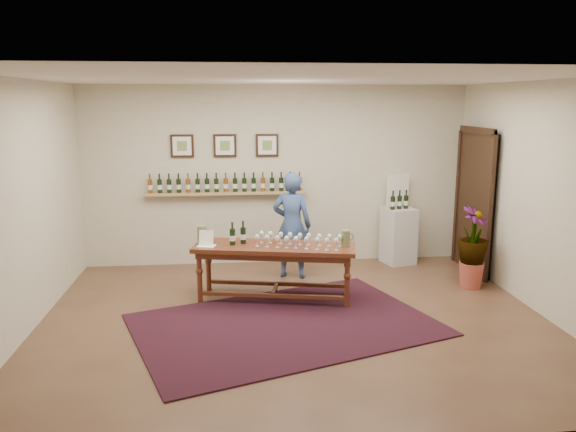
{
  "coord_description": "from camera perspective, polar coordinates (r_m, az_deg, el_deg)",
  "views": [
    {
      "loc": [
        -0.74,
        -6.24,
        2.56
      ],
      "look_at": [
        0.0,
        0.8,
        1.1
      ],
      "focal_mm": 35.0,
      "sensor_mm": 36.0,
      "label": 1
    }
  ],
  "objects": [
    {
      "name": "table_glasses",
      "position": [
        7.15,
        1.03,
        -2.48
      ],
      "size": [
        1.21,
        0.63,
        0.16
      ],
      "primitive_type": null,
      "rotation": [
        0.0,
        0.0,
        -0.31
      ],
      "color": "silver",
      "rests_on": "tasting_table"
    },
    {
      "name": "person",
      "position": [
        8.16,
        0.4,
        -0.95
      ],
      "size": [
        0.65,
        0.52,
        1.56
      ],
      "primitive_type": "imported",
      "rotation": [
        0.0,
        0.0,
        2.84
      ],
      "color": "#354E7D",
      "rests_on": "ground"
    },
    {
      "name": "tasting_table",
      "position": [
        7.26,
        -1.37,
        -3.81
      ],
      "size": [
        2.16,
        1.07,
        0.73
      ],
      "rotation": [
        0.0,
        0.0,
        -0.21
      ],
      "color": "#4E1D13",
      "rests_on": "ground"
    },
    {
      "name": "potted_plant",
      "position": [
        8.14,
        18.26,
        -3.06
      ],
      "size": [
        0.74,
        0.74,
        0.98
      ],
      "rotation": [
        0.0,
        0.0,
        0.78
      ],
      "color": "#A64637",
      "rests_on": "ground"
    },
    {
      "name": "pedestal_bottles",
      "position": [
        8.94,
        11.26,
        1.59
      ],
      "size": [
        0.29,
        0.15,
        0.28
      ],
      "primitive_type": null,
      "rotation": [
        0.0,
        0.0,
        0.26
      ],
      "color": "black",
      "rests_on": "display_pedestal"
    },
    {
      "name": "display_pedestal",
      "position": [
        9.12,
        11.16,
        -1.97
      ],
      "size": [
        0.54,
        0.54,
        0.89
      ],
      "primitive_type": "cube",
      "rotation": [
        0.0,
        0.0,
        0.26
      ],
      "color": "silver",
      "rests_on": "ground"
    },
    {
      "name": "room_shell",
      "position": [
        8.7,
        13.23,
        1.82
      ],
      "size": [
        6.0,
        6.0,
        6.0
      ],
      "color": "beige",
      "rests_on": "ground"
    },
    {
      "name": "menu_card",
      "position": [
        7.26,
        -8.3,
        -2.22
      ],
      "size": [
        0.25,
        0.21,
        0.2
      ],
      "primitive_type": "cube",
      "rotation": [
        0.0,
        0.0,
        -0.22
      ],
      "color": "white",
      "rests_on": "tasting_table"
    },
    {
      "name": "info_sign",
      "position": [
        9.09,
        11.09,
        2.57
      ],
      "size": [
        0.38,
        0.12,
        0.54
      ],
      "primitive_type": "cube",
      "rotation": [
        0.0,
        0.0,
        0.26
      ],
      "color": "white",
      "rests_on": "display_pedestal"
    },
    {
      "name": "rug",
      "position": [
        6.63,
        -0.27,
        -10.98
      ],
      "size": [
        3.89,
        3.2,
        0.02
      ],
      "primitive_type": "cube",
      "rotation": [
        0.0,
        0.0,
        0.34
      ],
      "color": "#42100B",
      "rests_on": "ground"
    },
    {
      "name": "ground",
      "position": [
        6.78,
        0.72,
        -10.52
      ],
      "size": [
        6.0,
        6.0,
        0.0
      ],
      "primitive_type": "plane",
      "color": "#523124",
      "rests_on": "ground"
    },
    {
      "name": "table_bottles",
      "position": [
        7.27,
        -5.12,
        -1.66
      ],
      "size": [
        0.32,
        0.22,
        0.31
      ],
      "primitive_type": null,
      "rotation": [
        0.0,
        0.0,
        -0.19
      ],
      "color": "black",
      "rests_on": "tasting_table"
    },
    {
      "name": "pitcher_right",
      "position": [
        7.2,
        5.87,
        -2.25
      ],
      "size": [
        0.15,
        0.15,
        0.21
      ],
      "primitive_type": null,
      "rotation": [
        0.0,
        0.0,
        -0.12
      ],
      "color": "#636E45",
      "rests_on": "tasting_table"
    },
    {
      "name": "pitcher_left",
      "position": [
        7.39,
        -8.72,
        -1.87
      ],
      "size": [
        0.18,
        0.18,
        0.23
      ],
      "primitive_type": null,
      "rotation": [
        0.0,
        0.0,
        -0.27
      ],
      "color": "#636E45",
      "rests_on": "tasting_table"
    }
  ]
}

